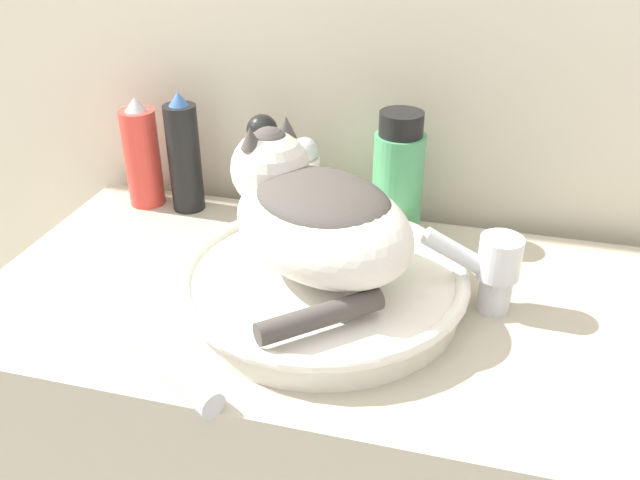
{
  "coord_description": "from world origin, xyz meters",
  "views": [
    {
      "loc": [
        0.18,
        -0.5,
        1.33
      ],
      "look_at": [
        -0.02,
        0.23,
        0.9
      ],
      "focal_mm": 38.0,
      "sensor_mm": 36.0,
      "label": 1
    }
  ],
  "objects_px": {
    "mouthwash_bottle": "(398,178)",
    "lotion_bottle_white": "(264,168)",
    "deodorant_stick": "(305,181)",
    "faucet": "(491,267)",
    "spray_bottle_trigger": "(142,156)",
    "hairspray_can_black": "(184,156)",
    "cream_tube": "(173,369)",
    "cat": "(314,213)"
  },
  "relations": [
    {
      "from": "mouthwash_bottle",
      "to": "lotion_bottle_white",
      "type": "bearing_deg",
      "value": 180.0
    },
    {
      "from": "mouthwash_bottle",
      "to": "deodorant_stick",
      "type": "distance_m",
      "value": 0.15
    },
    {
      "from": "faucet",
      "to": "deodorant_stick",
      "type": "relative_size",
      "value": 0.89
    },
    {
      "from": "spray_bottle_trigger",
      "to": "mouthwash_bottle",
      "type": "bearing_deg",
      "value": 0.0
    },
    {
      "from": "faucet",
      "to": "lotion_bottle_white",
      "type": "xyz_separation_m",
      "value": [
        -0.37,
        0.18,
        0.03
      ]
    },
    {
      "from": "spray_bottle_trigger",
      "to": "hairspray_can_black",
      "type": "bearing_deg",
      "value": 0.0
    },
    {
      "from": "mouthwash_bottle",
      "to": "cream_tube",
      "type": "xyz_separation_m",
      "value": [
        -0.19,
        -0.41,
        -0.08
      ]
    },
    {
      "from": "cat",
      "to": "mouthwash_bottle",
      "type": "bearing_deg",
      "value": -76.67
    },
    {
      "from": "faucet",
      "to": "lotion_bottle_white",
      "type": "height_order",
      "value": "lotion_bottle_white"
    },
    {
      "from": "lotion_bottle_white",
      "to": "cream_tube",
      "type": "bearing_deg",
      "value": -86.17
    },
    {
      "from": "faucet",
      "to": "mouthwash_bottle",
      "type": "relative_size",
      "value": 0.65
    },
    {
      "from": "deodorant_stick",
      "to": "lotion_bottle_white",
      "type": "bearing_deg",
      "value": -180.0
    },
    {
      "from": "hairspray_can_black",
      "to": "cream_tube",
      "type": "bearing_deg",
      "value": -67.96
    },
    {
      "from": "faucet",
      "to": "deodorant_stick",
      "type": "height_order",
      "value": "deodorant_stick"
    },
    {
      "from": "mouthwash_bottle",
      "to": "cream_tube",
      "type": "relative_size",
      "value": 1.26
    },
    {
      "from": "mouthwash_bottle",
      "to": "spray_bottle_trigger",
      "type": "xyz_separation_m",
      "value": [
        -0.44,
        0.0,
        -0.01
      ]
    },
    {
      "from": "deodorant_stick",
      "to": "hairspray_can_black",
      "type": "height_order",
      "value": "hairspray_can_black"
    },
    {
      "from": "spray_bottle_trigger",
      "to": "lotion_bottle_white",
      "type": "bearing_deg",
      "value": 0.0
    },
    {
      "from": "mouthwash_bottle",
      "to": "lotion_bottle_white",
      "type": "relative_size",
      "value": 1.13
    },
    {
      "from": "cream_tube",
      "to": "lotion_bottle_white",
      "type": "bearing_deg",
      "value": 93.83
    },
    {
      "from": "cat",
      "to": "spray_bottle_trigger",
      "type": "xyz_separation_m",
      "value": [
        -0.36,
        0.21,
        -0.04
      ]
    },
    {
      "from": "lotion_bottle_white",
      "to": "faucet",
      "type": "bearing_deg",
      "value": -25.41
    },
    {
      "from": "mouthwash_bottle",
      "to": "cream_tube",
      "type": "height_order",
      "value": "mouthwash_bottle"
    },
    {
      "from": "lotion_bottle_white",
      "to": "hairspray_can_black",
      "type": "height_order",
      "value": "hairspray_can_black"
    },
    {
      "from": "mouthwash_bottle",
      "to": "lotion_bottle_white",
      "type": "distance_m",
      "value": 0.22
    },
    {
      "from": "cat",
      "to": "mouthwash_bottle",
      "type": "xyz_separation_m",
      "value": [
        0.08,
        0.21,
        -0.03
      ]
    },
    {
      "from": "cream_tube",
      "to": "cat",
      "type": "bearing_deg",
      "value": 61.23
    },
    {
      "from": "cat",
      "to": "deodorant_stick",
      "type": "bearing_deg",
      "value": -36.63
    },
    {
      "from": "cat",
      "to": "cream_tube",
      "type": "relative_size",
      "value": 2.13
    },
    {
      "from": "faucet",
      "to": "lotion_bottle_white",
      "type": "bearing_deg",
      "value": -35.16
    },
    {
      "from": "deodorant_stick",
      "to": "spray_bottle_trigger",
      "type": "distance_m",
      "value": 0.29
    },
    {
      "from": "cat",
      "to": "spray_bottle_trigger",
      "type": "distance_m",
      "value": 0.42
    },
    {
      "from": "hairspray_can_black",
      "to": "spray_bottle_trigger",
      "type": "height_order",
      "value": "hairspray_can_black"
    },
    {
      "from": "cat",
      "to": "mouthwash_bottle",
      "type": "relative_size",
      "value": 1.68
    },
    {
      "from": "faucet",
      "to": "spray_bottle_trigger",
      "type": "bearing_deg",
      "value": -26.43
    },
    {
      "from": "faucet",
      "to": "hairspray_can_black",
      "type": "relative_size",
      "value": 0.64
    },
    {
      "from": "faucet",
      "to": "cream_tube",
      "type": "distance_m",
      "value": 0.42
    },
    {
      "from": "deodorant_stick",
      "to": "hairspray_can_black",
      "type": "bearing_deg",
      "value": 180.0
    },
    {
      "from": "mouthwash_bottle",
      "to": "spray_bottle_trigger",
      "type": "bearing_deg",
      "value": 180.0
    },
    {
      "from": "spray_bottle_trigger",
      "to": "faucet",
      "type": "bearing_deg",
      "value": -16.68
    },
    {
      "from": "faucet",
      "to": "spray_bottle_trigger",
      "type": "relative_size",
      "value": 0.7
    },
    {
      "from": "faucet",
      "to": "deodorant_stick",
      "type": "distance_m",
      "value": 0.35
    }
  ]
}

